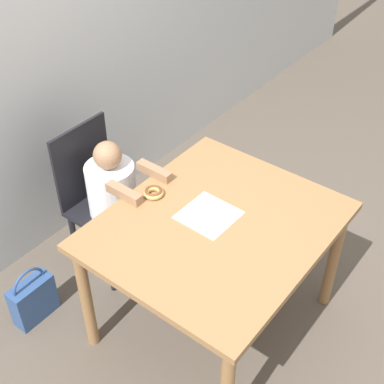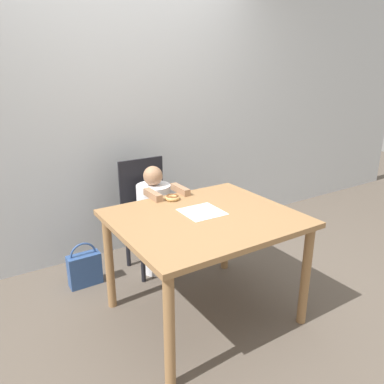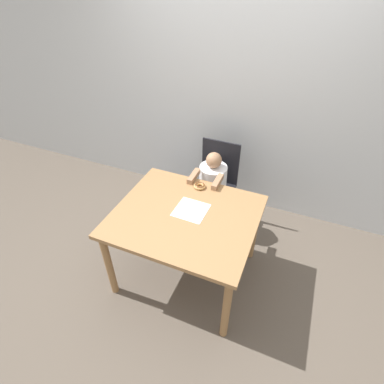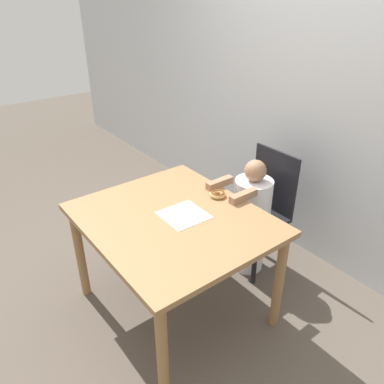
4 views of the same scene
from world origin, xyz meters
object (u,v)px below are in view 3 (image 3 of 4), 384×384
at_px(chair, 216,184).
at_px(donut, 200,186).
at_px(child_figure, 212,192).
at_px(handbag, 168,196).

bearing_deg(chair, donut, -91.82).
distance_m(child_figure, handbag, 0.66).
distance_m(child_figure, donut, 0.45).
height_order(chair, donut, chair).
distance_m(chair, donut, 0.52).
bearing_deg(chair, handbag, -179.28).
xyz_separation_m(child_figure, handbag, (-0.57, 0.11, -0.30)).
distance_m(chair, handbag, 0.66).
distance_m(chair, child_figure, 0.12).
height_order(chair, handbag, chair).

